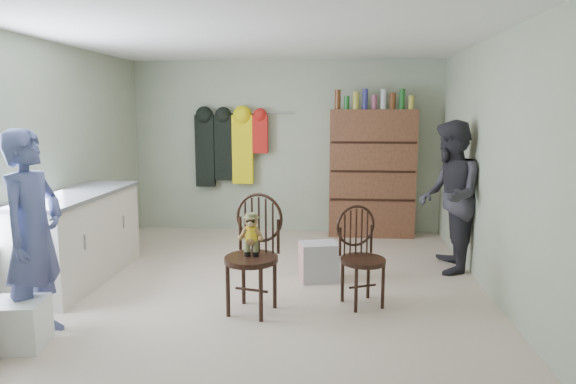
# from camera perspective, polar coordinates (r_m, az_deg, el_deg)

# --- Properties ---
(ground_plane) EXTENTS (5.00, 5.00, 0.00)m
(ground_plane) POSITION_cam_1_polar(r_m,az_deg,el_deg) (5.37, -2.90, -10.35)
(ground_plane) COLOR beige
(ground_plane) RESTS_ON ground
(room_walls) EXTENTS (5.00, 5.00, 5.00)m
(room_walls) POSITION_cam_1_polar(r_m,az_deg,el_deg) (5.60, -2.25, 6.93)
(room_walls) COLOR #A5AE91
(room_walls) RESTS_ON ground
(counter) EXTENTS (0.64, 1.86, 0.94)m
(counter) POSITION_cam_1_polar(r_m,az_deg,el_deg) (5.84, -22.30, -4.62)
(counter) COLOR silver
(counter) RESTS_ON ground
(plastic_tub) EXTENTS (0.44, 0.42, 0.36)m
(plastic_tub) POSITION_cam_1_polar(r_m,az_deg,el_deg) (4.51, -27.75, -12.86)
(plastic_tub) COLOR white
(plastic_tub) RESTS_ON ground
(chair_front) EXTENTS (0.57, 0.57, 1.05)m
(chair_front) POSITION_cam_1_polar(r_m,az_deg,el_deg) (4.58, -3.85, -6.00)
(chair_front) COLOR black
(chair_front) RESTS_ON ground
(chair_far) EXTENTS (0.54, 0.54, 0.92)m
(chair_far) POSITION_cam_1_polar(r_m,az_deg,el_deg) (4.81, 8.06, -6.64)
(chair_far) COLOR black
(chair_far) RESTS_ON ground
(striped_bag) EXTENTS (0.45, 0.39, 0.41)m
(striped_bag) POSITION_cam_1_polar(r_m,az_deg,el_deg) (5.48, 3.43, -7.73)
(striped_bag) COLOR #E57972
(striped_bag) RESTS_ON ground
(person_left) EXTENTS (0.44, 0.63, 1.65)m
(person_left) POSITION_cam_1_polar(r_m,az_deg,el_deg) (4.47, -26.46, -4.31)
(person_left) COLOR #485084
(person_left) RESTS_ON ground
(person_right) EXTENTS (0.73, 0.89, 1.69)m
(person_right) POSITION_cam_1_polar(r_m,az_deg,el_deg) (5.93, 17.50, -0.50)
(person_right) COLOR #2D2B33
(person_right) RESTS_ON ground
(dresser) EXTENTS (1.20, 0.39, 2.08)m
(dresser) POSITION_cam_1_polar(r_m,az_deg,el_deg) (7.38, 9.30, 2.18)
(dresser) COLOR brown
(dresser) RESTS_ON ground
(coat_rack) EXTENTS (1.42, 0.12, 1.09)m
(coat_rack) POSITION_cam_1_polar(r_m,az_deg,el_deg) (7.58, -6.60, 4.95)
(coat_rack) COLOR #99999E
(coat_rack) RESTS_ON ground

